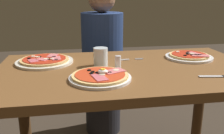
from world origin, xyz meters
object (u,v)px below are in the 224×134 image
Objects in this scene: knife at (224,76)px; salt_shaker at (118,63)px; water_glass_near at (101,58)px; diner_person at (103,66)px; dining_table at (128,90)px; pizza_across_right at (45,61)px; fork at (127,60)px; pizza_foreground at (100,77)px; pizza_across_left at (189,56)px.

knife is 0.48m from salt_shaker.
water_glass_near is 0.08× the size of diner_person.
diner_person is at bearing 81.88° from water_glass_near.
pizza_across_right is (-0.42, 0.16, 0.13)m from dining_table.
water_glass_near reaches higher than dining_table.
fork is (0.16, 0.09, -0.04)m from water_glass_near.
knife is (0.38, -0.21, 0.12)m from dining_table.
fork reaches higher than dining_table.
fork is at bearing 28.96° from water_glass_near.
dining_table is 0.26m from pizza_foreground.
dining_table is 4.83× the size of pizza_foreground.
pizza_foreground reaches higher than knife.
pizza_across_left is at bearing 125.03° from diner_person.
pizza_across_left is 0.22× the size of diner_person.
diner_person is (0.10, 0.67, -0.24)m from water_glass_near.
water_glass_near reaches higher than pizza_across_right.
salt_shaker is (0.36, -0.18, 0.02)m from pizza_across_right.
pizza_across_left is at bearing -2.44° from pizza_across_right.
knife is at bearing -27.52° from water_glass_near.
pizza_across_right is 0.45m from fork.
pizza_across_right is 0.72m from diner_person.
salt_shaker is at bearing 156.18° from knife.
diner_person is at bearing 82.00° from pizza_foreground.
water_glass_near is 0.59× the size of fork.
pizza_foreground reaches higher than dining_table.
water_glass_near reaches higher than salt_shaker.
diner_person reaches higher than pizza_across_left.
dining_table is at bearing -21.04° from pizza_across_right.
knife is (0.36, -0.36, 0.00)m from fork.
salt_shaker is at bearing -162.60° from dining_table.
dining_table is at bearing 43.45° from pizza_foreground.
fork is (0.03, 0.14, 0.12)m from dining_table.
dining_table is 6.63× the size of knife.
dining_table is 19.36× the size of salt_shaker.
knife is (-0.00, -0.34, -0.01)m from pizza_across_left.
salt_shaker is 0.78m from diner_person.
dining_table is 13.89× the size of water_glass_near.
pizza_foreground is at bearing -136.55° from dining_table.
pizza_foreground is at bearing 82.00° from diner_person.
fork is at bearing 57.74° from pizza_foreground.
pizza_across_right is 1.54× the size of knife.
diner_person is at bearing 88.41° from salt_shaker.
water_glass_near reaches higher than fork.
knife is at bearing -45.03° from fork.
salt_shaker is at bearing -26.38° from pizza_across_right.
pizza_across_right is 0.31m from water_glass_near.
salt_shaker reaches higher than dining_table.
water_glass_near is at bearing -172.16° from pizza_across_left.
dining_table is 0.19m from fork.
pizza_across_right is at bearing 55.96° from diner_person.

